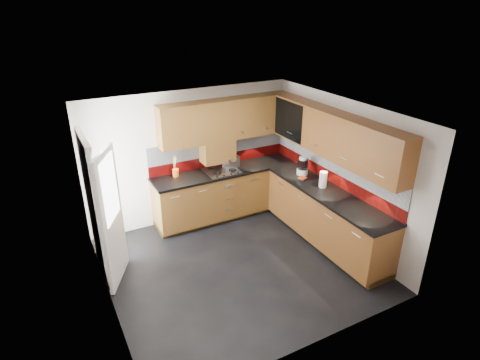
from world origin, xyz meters
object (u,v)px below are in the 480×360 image
toaster (231,162)px  food_processor (303,167)px  gas_hob (222,171)px  utensil_pot (175,171)px

toaster → food_processor: size_ratio=0.99×
gas_hob → toaster: toaster is taller
gas_hob → toaster: (0.24, 0.11, 0.08)m
gas_hob → utensil_pot: size_ratio=1.52×
gas_hob → food_processor: (1.20, -0.79, 0.13)m
toaster → utensil_pot: bearing=175.9°
gas_hob → toaster: size_ratio=1.85×
utensil_pot → toaster: (1.05, -0.08, 0.01)m
utensil_pot → food_processor: utensil_pot is taller
gas_hob → food_processor: 1.44m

